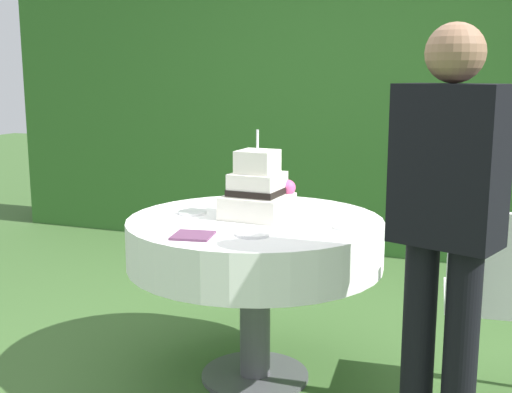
{
  "coord_description": "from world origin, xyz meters",
  "views": [
    {
      "loc": [
        1.03,
        -2.73,
        1.44
      ],
      "look_at": [
        -0.0,
        0.02,
        0.88
      ],
      "focal_mm": 45.95,
      "sensor_mm": 36.0,
      "label": 1
    }
  ],
  "objects_px": {
    "cake_table": "(255,244)",
    "standing_person": "(446,222)",
    "serving_plate_left": "(242,202)",
    "serving_plate_near": "(349,227)",
    "napkin_stack": "(193,235)",
    "wedding_cake": "(258,191)",
    "serving_plate_far": "(253,234)",
    "garden_chair": "(494,289)",
    "serving_plate_right": "(192,212)"
  },
  "relations": [
    {
      "from": "cake_table",
      "to": "standing_person",
      "type": "height_order",
      "value": "standing_person"
    },
    {
      "from": "serving_plate_left",
      "to": "cake_table",
      "type": "bearing_deg",
      "value": -58.73
    },
    {
      "from": "serving_plate_near",
      "to": "napkin_stack",
      "type": "height_order",
      "value": "serving_plate_near"
    },
    {
      "from": "cake_table",
      "to": "serving_plate_near",
      "type": "relative_size",
      "value": 8.61
    },
    {
      "from": "serving_plate_near",
      "to": "standing_person",
      "type": "distance_m",
      "value": 0.61
    },
    {
      "from": "wedding_cake",
      "to": "serving_plate_far",
      "type": "relative_size",
      "value": 2.86
    },
    {
      "from": "cake_table",
      "to": "serving_plate_far",
      "type": "xyz_separation_m",
      "value": [
        0.1,
        -0.3,
        0.13
      ]
    },
    {
      "from": "wedding_cake",
      "to": "standing_person",
      "type": "xyz_separation_m",
      "value": [
        0.87,
        -0.47,
        0.03
      ]
    },
    {
      "from": "serving_plate_near",
      "to": "cake_table",
      "type": "bearing_deg",
      "value": 175.84
    },
    {
      "from": "serving_plate_far",
      "to": "garden_chair",
      "type": "height_order",
      "value": "garden_chair"
    },
    {
      "from": "serving_plate_near",
      "to": "napkin_stack",
      "type": "distance_m",
      "value": 0.67
    },
    {
      "from": "serving_plate_right",
      "to": "serving_plate_far",
      "type": "bearing_deg",
      "value": -34.9
    },
    {
      "from": "cake_table",
      "to": "serving_plate_right",
      "type": "xyz_separation_m",
      "value": [
        -0.32,
        -0.01,
        0.13
      ]
    },
    {
      "from": "serving_plate_left",
      "to": "napkin_stack",
      "type": "distance_m",
      "value": 0.73
    },
    {
      "from": "cake_table",
      "to": "standing_person",
      "type": "bearing_deg",
      "value": -26.77
    },
    {
      "from": "serving_plate_far",
      "to": "standing_person",
      "type": "relative_size",
      "value": 0.09
    },
    {
      "from": "serving_plate_right",
      "to": "garden_chair",
      "type": "relative_size",
      "value": 0.15
    },
    {
      "from": "serving_plate_near",
      "to": "serving_plate_left",
      "type": "height_order",
      "value": "same"
    },
    {
      "from": "serving_plate_far",
      "to": "napkin_stack",
      "type": "relative_size",
      "value": 0.9
    },
    {
      "from": "serving_plate_left",
      "to": "napkin_stack",
      "type": "bearing_deg",
      "value": -83.88
    },
    {
      "from": "serving_plate_left",
      "to": "garden_chair",
      "type": "height_order",
      "value": "garden_chair"
    },
    {
      "from": "serving_plate_near",
      "to": "standing_person",
      "type": "height_order",
      "value": "standing_person"
    },
    {
      "from": "serving_plate_near",
      "to": "napkin_stack",
      "type": "relative_size",
      "value": 0.87
    },
    {
      "from": "wedding_cake",
      "to": "garden_chair",
      "type": "distance_m",
      "value": 1.11
    },
    {
      "from": "wedding_cake",
      "to": "serving_plate_right",
      "type": "height_order",
      "value": "wedding_cake"
    },
    {
      "from": "serving_plate_left",
      "to": "garden_chair",
      "type": "xyz_separation_m",
      "value": [
        1.24,
        -0.24,
        -0.24
      ]
    },
    {
      "from": "serving_plate_near",
      "to": "garden_chair",
      "type": "height_order",
      "value": "garden_chair"
    },
    {
      "from": "serving_plate_right",
      "to": "garden_chair",
      "type": "distance_m",
      "value": 1.39
    },
    {
      "from": "napkin_stack",
      "to": "standing_person",
      "type": "xyz_separation_m",
      "value": [
        0.99,
        -0.04,
        0.14
      ]
    },
    {
      "from": "garden_chair",
      "to": "standing_person",
      "type": "distance_m",
      "value": 0.67
    },
    {
      "from": "cake_table",
      "to": "wedding_cake",
      "type": "bearing_deg",
      "value": 89.37
    },
    {
      "from": "serving_plate_right",
      "to": "cake_table",
      "type": "bearing_deg",
      "value": 1.18
    },
    {
      "from": "cake_table",
      "to": "serving_plate_far",
      "type": "height_order",
      "value": "serving_plate_far"
    },
    {
      "from": "wedding_cake",
      "to": "garden_chair",
      "type": "height_order",
      "value": "wedding_cake"
    },
    {
      "from": "serving_plate_near",
      "to": "garden_chair",
      "type": "relative_size",
      "value": 0.15
    },
    {
      "from": "wedding_cake",
      "to": "serving_plate_right",
      "type": "distance_m",
      "value": 0.34
    },
    {
      "from": "cake_table",
      "to": "serving_plate_far",
      "type": "relative_size",
      "value": 8.29
    },
    {
      "from": "napkin_stack",
      "to": "garden_chair",
      "type": "distance_m",
      "value": 1.28
    },
    {
      "from": "serving_plate_far",
      "to": "standing_person",
      "type": "bearing_deg",
      "value": -10.4
    },
    {
      "from": "wedding_cake",
      "to": "cake_table",
      "type": "bearing_deg",
      "value": -90.63
    },
    {
      "from": "serving_plate_left",
      "to": "serving_plate_right",
      "type": "relative_size",
      "value": 0.78
    },
    {
      "from": "napkin_stack",
      "to": "standing_person",
      "type": "distance_m",
      "value": 1.0
    },
    {
      "from": "cake_table",
      "to": "serving_plate_left",
      "type": "xyz_separation_m",
      "value": [
        -0.2,
        0.32,
        0.13
      ]
    },
    {
      "from": "serving_plate_far",
      "to": "serving_plate_right",
      "type": "height_order",
      "value": "same"
    },
    {
      "from": "cake_table",
      "to": "serving_plate_right",
      "type": "relative_size",
      "value": 8.66
    },
    {
      "from": "napkin_stack",
      "to": "standing_person",
      "type": "relative_size",
      "value": 0.1
    },
    {
      "from": "serving_plate_left",
      "to": "serving_plate_right",
      "type": "xyz_separation_m",
      "value": [
        -0.12,
        -0.33,
        0.0
      ]
    },
    {
      "from": "serving_plate_left",
      "to": "serving_plate_right",
      "type": "height_order",
      "value": "same"
    },
    {
      "from": "wedding_cake",
      "to": "napkin_stack",
      "type": "distance_m",
      "value": 0.47
    },
    {
      "from": "wedding_cake",
      "to": "serving_plate_left",
      "type": "distance_m",
      "value": 0.37
    }
  ]
}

